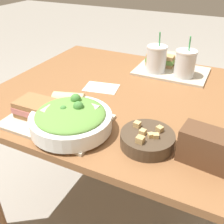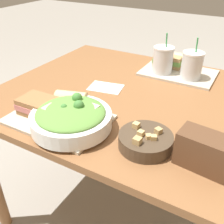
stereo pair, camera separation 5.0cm
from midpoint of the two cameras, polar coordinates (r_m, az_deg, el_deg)
ground_plane at (r=1.72m, az=3.56°, el=-19.27°), size 12.00×12.00×0.00m
dining_table at (r=1.27m, az=4.54°, el=0.08°), size 1.18×1.02×0.77m
tray_near at (r=1.03m, az=-10.24°, el=-1.57°), size 0.38×0.26×0.01m
tray_far at (r=1.47m, az=15.16°, el=8.23°), size 0.38×0.26×0.01m
salad_bowl at (r=0.95m, az=-7.38°, el=-1.13°), size 0.29×0.29×0.10m
soup_bowl at (r=0.88m, az=8.94°, el=-6.13°), size 0.18×0.18×0.07m
sandwich_near at (r=1.06m, az=-14.37°, el=1.29°), size 0.15×0.11×0.06m
baguette_near at (r=1.07m, az=-7.43°, el=2.60°), size 0.14×0.10×0.07m
sandwich_far at (r=1.53m, az=13.12°, el=10.96°), size 0.16×0.12×0.06m
baguette_far at (r=1.54m, az=16.14°, el=10.80°), size 0.11×0.08×0.07m
drink_cup_dark at (r=1.42m, az=12.05°, el=10.86°), size 0.11×0.11×0.21m
drink_cup_red at (r=1.38m, az=17.97°, el=9.47°), size 0.11×0.11×0.21m
chip_bag at (r=0.84m, az=21.11°, el=-8.02°), size 0.17×0.10×0.11m
napkin_folded at (r=1.27m, az=-0.23°, el=5.33°), size 0.18×0.14×0.00m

